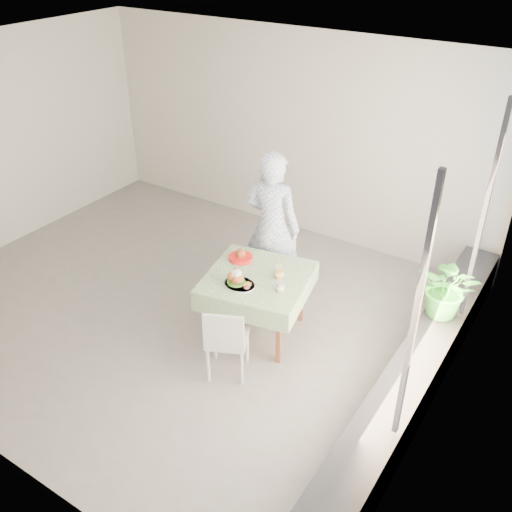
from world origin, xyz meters
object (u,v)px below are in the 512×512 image
Objects in this scene: cafe_table at (257,298)px; chair_near at (228,352)px; diner at (272,227)px; juice_cup_orange at (279,273)px; main_dish at (238,280)px; chair_far at (273,279)px; potted_plant at (448,288)px.

cafe_table is 0.74m from chair_near.
diner is 0.81m from juice_cup_orange.
juice_cup_orange is (0.29, 0.34, 0.00)m from main_dish.
chair_far is at bearing 124.73° from diner.
cafe_table is 1.86× the size of potted_plant.
potted_plant is (1.96, 0.10, 0.55)m from chair_far.
diner reaches higher than chair_far.
diner reaches higher than main_dish.
cafe_table is 1.48× the size of chair_near.
potted_plant reaches higher than cafe_table.
chair_near is 1.62m from diner.
potted_plant is (1.77, 0.74, 0.37)m from cafe_table.
potted_plant is at bearing 2.90° from chair_far.
main_dish is at bearing 94.24° from diner.
diner is 2.05m from potted_plant.
chair_far is 2.04m from potted_plant.
chair_far is at bearing 102.17° from chair_near.
potted_plant reaches higher than chair_near.
juice_cup_orange is at bearing 81.97° from chair_near.
chair_far reaches higher than chair_near.
chair_far is 1.03m from main_dish.
chair_far is 0.86m from juice_cup_orange.
diner is at bearing -179.80° from potted_plant.
juice_cup_orange is at bearing 119.95° from diner.
diner reaches higher than juice_cup_orange.
cafe_table is 0.43m from main_dish.
juice_cup_orange is (0.40, -0.55, 0.52)m from chair_far.
cafe_table is 0.90m from diner.
chair_near is at bearing -98.03° from juice_cup_orange.
potted_plant is (2.04, 0.01, -0.09)m from diner.
cafe_table is 1.35× the size of chair_far.
juice_cup_orange reaches higher than chair_far.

